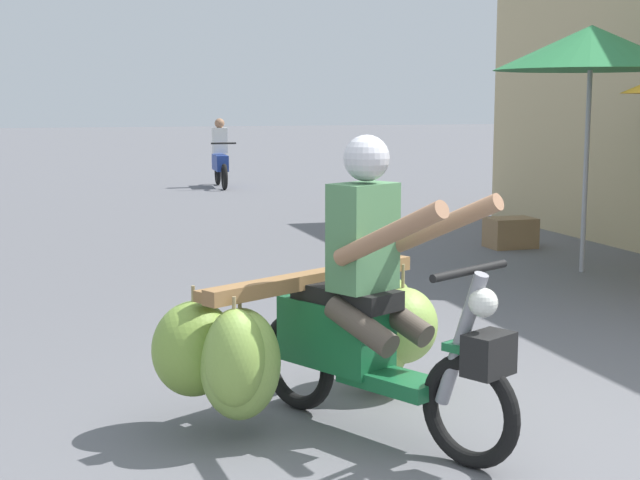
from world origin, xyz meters
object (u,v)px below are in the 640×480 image
motorbike_distant_ahead_left (220,159)px  market_umbrella_further_along (591,48)px  produce_crate (511,233)px  motorbike_main_loaded (330,331)px

motorbike_distant_ahead_left → market_umbrella_further_along: 10.74m
market_umbrella_further_along → motorbike_distant_ahead_left: bearing=99.5°
market_umbrella_further_along → produce_crate: bearing=87.5°
motorbike_main_loaded → produce_crate: (3.92, 5.10, -0.32)m
motorbike_distant_ahead_left → market_umbrella_further_along: (1.75, -10.46, 1.71)m
market_umbrella_further_along → produce_crate: size_ratio=4.46×
motorbike_main_loaded → motorbike_distant_ahead_left: 14.07m
produce_crate → motorbike_main_loaded: bearing=-127.5°
motorbike_main_loaded → produce_crate: size_ratio=3.42×
motorbike_main_loaded → market_umbrella_further_along: (3.85, 3.46, 1.78)m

